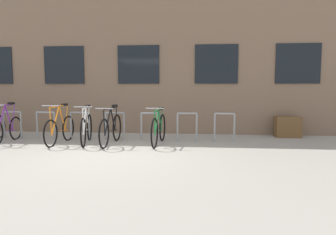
% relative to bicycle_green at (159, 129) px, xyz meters
% --- Properties ---
extents(ground_plane, '(42.00, 42.00, 0.00)m').
position_rel_bicycle_green_xyz_m(ground_plane, '(-0.85, -1.40, -0.40)').
color(ground_plane, '#9E998E').
extents(storefront_building, '(28.00, 5.07, 6.79)m').
position_rel_bicycle_green_xyz_m(storefront_building, '(-0.85, 4.32, 3.00)').
color(storefront_building, '#7A604C').
rests_on(storefront_building, ground).
extents(bike_rack, '(6.57, 0.05, 0.78)m').
position_rel_bicycle_green_xyz_m(bike_rack, '(-1.29, 0.50, 0.08)').
color(bike_rack, gray).
rests_on(bike_rack, ground).
extents(bicycle_green, '(0.44, 1.79, 0.98)m').
position_rel_bicycle_green_xyz_m(bicycle_green, '(0.00, 0.00, 0.00)').
color(bicycle_green, black).
rests_on(bicycle_green, ground).
extents(bicycle_black, '(0.44, 1.82, 1.01)m').
position_rel_bicycle_green_xyz_m(bicycle_black, '(-1.22, -0.11, -0.00)').
color(bicycle_black, black).
rests_on(bicycle_black, ground).
extents(bicycle_orange, '(0.44, 1.69, 1.04)m').
position_rel_bicycle_green_xyz_m(bicycle_orange, '(-2.57, -0.16, -0.01)').
color(bicycle_orange, black).
rests_on(bicycle_orange, ground).
extents(bicycle_purple, '(0.44, 1.62, 1.07)m').
position_rel_bicycle_green_xyz_m(bicycle_purple, '(-4.06, -0.14, -0.02)').
color(bicycle_purple, black).
rests_on(bicycle_purple, ground).
extents(bicycle_white, '(0.52, 1.80, 1.01)m').
position_rel_bicycle_green_xyz_m(bicycle_white, '(-1.89, -0.06, 0.00)').
color(bicycle_white, black).
rests_on(bicycle_white, ground).
extents(planter_box, '(0.70, 0.44, 0.60)m').
position_rel_bicycle_green_xyz_m(planter_box, '(3.62, 1.45, -0.10)').
color(planter_box, brown).
rests_on(planter_box, ground).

